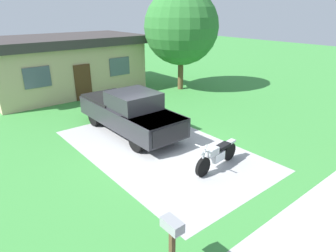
{
  "coord_description": "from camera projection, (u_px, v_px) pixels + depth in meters",
  "views": [
    {
      "loc": [
        -6.33,
        -8.22,
        5.12
      ],
      "look_at": [
        0.37,
        -0.06,
        0.9
      ],
      "focal_mm": 31.61,
      "sensor_mm": 36.0,
      "label": 1
    }
  ],
  "objects": [
    {
      "name": "ground_plane",
      "position": [
        160.0,
        149.0,
        11.54
      ],
      "size": [
        80.0,
        80.0,
        0.0
      ],
      "primitive_type": "plane",
      "color": "#3D8B3D"
    },
    {
      "name": "driveway_pad",
      "position": [
        160.0,
        149.0,
        11.54
      ],
      "size": [
        5.05,
        8.49,
        0.01
      ],
      "primitive_type": "cube",
      "color": "#A9A9A9",
      "rests_on": "ground"
    },
    {
      "name": "motorcycle",
      "position": [
        217.0,
        155.0,
        10.04
      ],
      "size": [
        2.21,
        0.7,
        1.09
      ],
      "color": "black",
      "rests_on": "ground"
    },
    {
      "name": "neighbor_house",
      "position": [
        65.0,
        64.0,
        18.94
      ],
      "size": [
        9.6,
        5.6,
        3.5
      ],
      "color": "tan",
      "rests_on": "ground"
    },
    {
      "name": "shade_tree",
      "position": [
        181.0,
        27.0,
        18.66
      ],
      "size": [
        4.73,
        4.73,
        6.37
      ],
      "color": "brown",
      "rests_on": "ground"
    },
    {
      "name": "mailbox",
      "position": [
        172.0,
        232.0,
        5.89
      ],
      "size": [
        0.26,
        0.48,
        1.26
      ],
      "color": "#4C3823",
      "rests_on": "ground"
    },
    {
      "name": "pickup_truck",
      "position": [
        129.0,
        111.0,
        12.85
      ],
      "size": [
        2.03,
        5.64,
        1.9
      ],
      "color": "black",
      "rests_on": "ground"
    },
    {
      "name": "sidewalk_strip",
      "position": [
        310.0,
        233.0,
        7.23
      ],
      "size": [
        36.0,
        1.8,
        0.01
      ],
      "primitive_type": "cube",
      "color": "#B1B1AC",
      "rests_on": "ground"
    }
  ]
}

